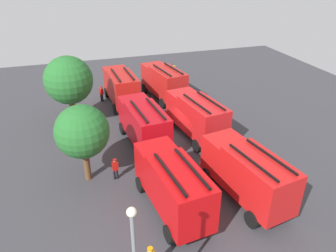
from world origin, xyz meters
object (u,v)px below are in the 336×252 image
fire_truck_0 (247,172)px  firefighter_0 (101,93)px  fire_truck_3 (172,183)px  tree_1 (69,81)px  fire_truck_2 (163,81)px  firefighter_3 (147,111)px  traffic_cone_0 (98,116)px  tree_0 (82,132)px  firefighter_4 (115,168)px  fire_truck_5 (121,86)px  fire_truck_4 (143,123)px  firefighter_1 (174,71)px  fire_truck_1 (196,115)px

fire_truck_0 → firefighter_0: 20.72m
fire_truck_3 → tree_1: size_ratio=1.09×
fire_truck_2 → firefighter_3: 5.82m
firefighter_0 → traffic_cone_0: bearing=31.2°
tree_0 → firefighter_4: bearing=-109.1°
fire_truck_3 → firefighter_0: 19.26m
fire_truck_0 → tree_0: tree_0 is taller
fire_truck_5 → firefighter_3: size_ratio=4.21×
fire_truck_3 → fire_truck_2: bearing=-21.5°
fire_truck_4 → firefighter_3: fire_truck_4 is taller
fire_truck_2 → firefighter_3: size_ratio=4.31×
fire_truck_3 → tree_0: size_ratio=1.28×
fire_truck_3 → fire_truck_4: 8.43m
fire_truck_3 → firefighter_3: bearing=-13.7°
fire_truck_0 → tree_1: bearing=26.1°
tree_0 → firefighter_1: bearing=-34.6°
fire_truck_1 → tree_1: 11.93m
firefighter_0 → fire_truck_2: bearing=122.1°
firefighter_1 → firefighter_4: 22.41m
tree_1 → traffic_cone_0: tree_1 is taller
fire_truck_2 → firefighter_1: 7.14m
fire_truck_2 → fire_truck_4: same height
fire_truck_3 → firefighter_3: (12.92, -1.67, -1.18)m
fire_truck_1 → firefighter_4: size_ratio=4.41×
firefighter_0 → tree_1: size_ratio=0.26×
fire_truck_3 → fire_truck_4: (8.43, -0.24, 0.00)m
tree_1 → firefighter_3: bearing=-98.9°
fire_truck_2 → fire_truck_3: size_ratio=1.01×
firefighter_3 → tree_1: (1.09, 6.94, 3.59)m
firefighter_0 → firefighter_3: size_ratio=1.01×
fire_truck_3 → fire_truck_4: size_ratio=1.01×
fire_truck_4 → firefighter_1: bearing=-32.0°
fire_truck_3 → fire_truck_5: (17.58, 0.03, 0.00)m
firefighter_1 → tree_0: (-18.82, 13.00, 2.91)m
firefighter_3 → fire_truck_1: bearing=-21.4°
fire_truck_5 → tree_0: tree_0 is taller
firefighter_4 → traffic_cone_0: size_ratio=2.97×
firefighter_4 → tree_1: 10.56m
fire_truck_5 → fire_truck_3: bearing=177.0°
tree_0 → firefighter_0: bearing=-11.2°
fire_truck_3 → firefighter_3: 13.08m
fire_truck_4 → firefighter_0: 10.99m
firefighter_1 → tree_0: 23.05m
firefighter_1 → firefighter_3: 12.74m
fire_truck_4 → firefighter_1: fire_truck_4 is taller
fire_truck_0 → tree_1: size_ratio=1.10×
fire_truck_5 → tree_1: size_ratio=1.08×
fire_truck_1 → fire_truck_3: same height
firefighter_0 → tree_0: bearing=32.8°
fire_truck_1 → tree_0: size_ratio=1.29×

